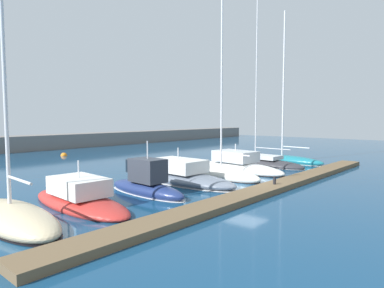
% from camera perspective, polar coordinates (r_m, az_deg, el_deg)
% --- Properties ---
extents(ground_plane, '(120.00, 120.00, 0.00)m').
position_cam_1_polar(ground_plane, '(24.92, 9.06, -6.96)').
color(ground_plane, navy).
extents(dock_pier, '(33.70, 1.73, 0.37)m').
position_cam_1_polar(dock_pier, '(23.89, 13.18, -7.07)').
color(dock_pier, brown).
rests_on(dock_pier, ground_plane).
extents(breakwater_seawall, '(108.00, 3.85, 2.22)m').
position_cam_1_polar(breakwater_seawall, '(55.57, -26.67, 0.08)').
color(breakwater_seawall, slate).
rests_on(breakwater_seawall, ground_plane).
extents(sailboat_sand_nearest, '(3.06, 8.12, 16.27)m').
position_cam_1_polar(sailboat_sand_nearest, '(18.17, -27.47, -10.55)').
color(sailboat_sand_nearest, beige).
rests_on(sailboat_sand_nearest, ground_plane).
extents(motorboat_red_second, '(3.33, 8.98, 2.90)m').
position_cam_1_polar(motorboat_red_second, '(20.34, -18.28, -8.65)').
color(motorboat_red_second, '#B72D28').
rests_on(motorboat_red_second, ground_plane).
extents(motorboat_navy_third, '(1.97, 6.80, 3.68)m').
position_cam_1_polar(motorboat_navy_third, '(22.28, -7.62, -6.66)').
color(motorboat_navy_third, navy).
rests_on(motorboat_navy_third, ground_plane).
extents(motorboat_slate_fourth, '(3.56, 10.69, 2.85)m').
position_cam_1_polar(motorboat_slate_fourth, '(26.22, -2.21, -5.26)').
color(motorboat_slate_fourth, slate).
rests_on(motorboat_slate_fourth, ground_plane).
extents(sailboat_ivory_fifth, '(2.97, 7.08, 15.31)m').
position_cam_1_polar(sailboat_ivory_fifth, '(27.98, 5.50, -5.01)').
color(sailboat_ivory_fifth, silver).
rests_on(sailboat_ivory_fifth, ground_plane).
extents(motorboat_white_sixth, '(3.91, 9.56, 2.86)m').
position_cam_1_polar(motorboat_white_sixth, '(31.81, 7.82, -3.64)').
color(motorboat_white_sixth, white).
rests_on(motorboat_white_sixth, ground_plane).
extents(sailboat_charcoal_seventh, '(3.48, 9.45, 19.96)m').
position_cam_1_polar(sailboat_charcoal_seventh, '(35.87, 11.61, -3.08)').
color(sailboat_charcoal_seventh, '#2D2D33').
rests_on(sailboat_charcoal_seventh, ground_plane).
extents(sailboat_teal_eighth, '(2.85, 8.26, 16.45)m').
position_cam_1_polar(sailboat_teal_eighth, '(38.54, 15.71, -2.33)').
color(sailboat_teal_eighth, '#19707F').
rests_on(sailboat_teal_eighth, ground_plane).
extents(mooring_buoy_orange, '(0.81, 0.81, 0.81)m').
position_cam_1_polar(mooring_buoy_orange, '(46.68, -20.53, -1.85)').
color(mooring_buoy_orange, orange).
rests_on(mooring_buoy_orange, ground_plane).
extents(dock_bollard, '(0.20, 0.20, 0.44)m').
position_cam_1_polar(dock_bollard, '(24.10, 13.56, -6.00)').
color(dock_bollard, black).
rests_on(dock_bollard, dock_pier).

